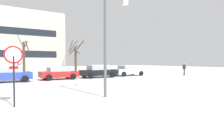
{
  "coord_description": "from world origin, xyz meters",
  "views": [
    {
      "loc": [
        -3.44,
        -11.18,
        2.01
      ],
      "look_at": [
        8.18,
        5.96,
        1.07
      ],
      "focal_mm": 32.29,
      "sensor_mm": 36.0,
      "label": 1
    }
  ],
  "objects_px": {
    "parked_car_blue": "(9,74)",
    "parked_car_silver": "(128,70)",
    "stop_sign": "(14,64)",
    "parked_car_black": "(98,71)",
    "parked_car_red": "(59,73)",
    "pedestrian_crossing": "(184,68)",
    "street_lamp": "(109,35)"
  },
  "relations": [
    {
      "from": "parked_car_blue",
      "to": "parked_car_silver",
      "type": "distance_m",
      "value": 14.53
    },
    {
      "from": "stop_sign",
      "to": "parked_car_black",
      "type": "relative_size",
      "value": 0.59
    },
    {
      "from": "parked_car_red",
      "to": "pedestrian_crossing",
      "type": "distance_m",
      "value": 17.11
    },
    {
      "from": "parked_car_red",
      "to": "parked_car_silver",
      "type": "relative_size",
      "value": 0.9
    },
    {
      "from": "parked_car_blue",
      "to": "parked_car_red",
      "type": "bearing_deg",
      "value": 0.43
    },
    {
      "from": "street_lamp",
      "to": "parked_car_black",
      "type": "relative_size",
      "value": 1.27
    },
    {
      "from": "parked_car_blue",
      "to": "parked_car_silver",
      "type": "height_order",
      "value": "parked_car_blue"
    },
    {
      "from": "stop_sign",
      "to": "parked_car_red",
      "type": "height_order",
      "value": "stop_sign"
    },
    {
      "from": "parked_car_red",
      "to": "parked_car_silver",
      "type": "height_order",
      "value": "parked_car_silver"
    },
    {
      "from": "stop_sign",
      "to": "pedestrian_crossing",
      "type": "xyz_separation_m",
      "value": [
        22.77,
        8.05,
        -0.87
      ]
    },
    {
      "from": "street_lamp",
      "to": "parked_car_blue",
      "type": "bearing_deg",
      "value": 107.13
    },
    {
      "from": "street_lamp",
      "to": "parked_car_silver",
      "type": "bearing_deg",
      "value": 47.43
    },
    {
      "from": "parked_car_silver",
      "to": "parked_car_red",
      "type": "bearing_deg",
      "value": -179.54
    },
    {
      "from": "stop_sign",
      "to": "street_lamp",
      "type": "relative_size",
      "value": 0.47
    },
    {
      "from": "parked_car_silver",
      "to": "stop_sign",
      "type": "bearing_deg",
      "value": -143.33
    },
    {
      "from": "parked_car_blue",
      "to": "parked_car_red",
      "type": "distance_m",
      "value": 4.84
    },
    {
      "from": "parked_car_red",
      "to": "parked_car_black",
      "type": "distance_m",
      "value": 4.85
    },
    {
      "from": "street_lamp",
      "to": "parked_car_silver",
      "type": "xyz_separation_m",
      "value": [
        10.91,
        11.87,
        -2.74
      ]
    },
    {
      "from": "parked_car_silver",
      "to": "pedestrian_crossing",
      "type": "relative_size",
      "value": 2.6
    },
    {
      "from": "parked_car_blue",
      "to": "parked_car_black",
      "type": "bearing_deg",
      "value": -0.88
    },
    {
      "from": "pedestrian_crossing",
      "to": "parked_car_blue",
      "type": "bearing_deg",
      "value": 170.64
    },
    {
      "from": "street_lamp",
      "to": "parked_car_black",
      "type": "distance_m",
      "value": 13.37
    },
    {
      "from": "stop_sign",
      "to": "parked_car_red",
      "type": "distance_m",
      "value": 13.17
    },
    {
      "from": "parked_car_blue",
      "to": "pedestrian_crossing",
      "type": "height_order",
      "value": "pedestrian_crossing"
    },
    {
      "from": "parked_car_blue",
      "to": "pedestrian_crossing",
      "type": "distance_m",
      "value": 21.86
    },
    {
      "from": "stop_sign",
      "to": "parked_car_black",
      "type": "distance_m",
      "value": 15.84
    },
    {
      "from": "parked_car_blue",
      "to": "parked_car_red",
      "type": "xyz_separation_m",
      "value": [
        4.84,
        0.04,
        -0.07
      ]
    },
    {
      "from": "street_lamp",
      "to": "pedestrian_crossing",
      "type": "xyz_separation_m",
      "value": [
        17.94,
        8.2,
        -2.48
      ]
    },
    {
      "from": "street_lamp",
      "to": "parked_car_black",
      "type": "bearing_deg",
      "value": 62.42
    },
    {
      "from": "pedestrian_crossing",
      "to": "stop_sign",
      "type": "bearing_deg",
      "value": -160.54
    },
    {
      "from": "parked_car_black",
      "to": "pedestrian_crossing",
      "type": "height_order",
      "value": "pedestrian_crossing"
    },
    {
      "from": "stop_sign",
      "to": "street_lamp",
      "type": "bearing_deg",
      "value": -1.86
    }
  ]
}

